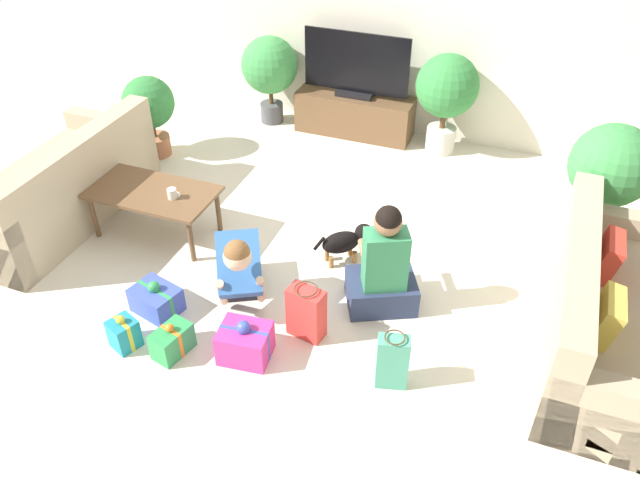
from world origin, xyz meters
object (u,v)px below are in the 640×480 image
(tv, at_px, (356,68))
(gift_box_d, at_px, (172,341))
(potted_plant_corner_right, at_px, (610,171))
(gift_bag_b, at_px, (306,312))
(potted_plant_corner_left, at_px, (149,108))
(gift_box_a, at_px, (245,342))
(tv_console, at_px, (354,115))
(potted_plant_back_right, at_px, (447,91))
(coffee_table, at_px, (153,195))
(dog, at_px, (348,240))
(sofa_left, at_px, (57,190))
(gift_box_c, at_px, (156,299))
(gift_bag_a, at_px, (392,361))
(mug, at_px, (172,194))
(potted_plant_back_left, at_px, (270,68))
(gift_box_b, at_px, (124,333))
(sofa_right, at_px, (613,319))
(person_kneeling, at_px, (240,266))
(person_sitting, at_px, (383,270))

(tv, xyz_separation_m, gift_box_d, (-0.13, -3.68, -0.67))
(potted_plant_corner_right, xyz_separation_m, gift_bag_b, (-1.91, -1.97, -0.50))
(potted_plant_corner_left, xyz_separation_m, gift_box_a, (2.22, -2.29, -0.41))
(tv_console, relative_size, potted_plant_corner_left, 1.51)
(tv_console, bearing_deg, potted_plant_back_right, -2.84)
(coffee_table, relative_size, dog, 2.51)
(gift_bag_b, bearing_deg, sofa_left, 167.50)
(potted_plant_back_right, bearing_deg, gift_box_c, -114.36)
(gift_bag_a, relative_size, mug, 3.74)
(tv_console, height_order, potted_plant_corner_left, potted_plant_corner_left)
(potted_plant_back_left, relative_size, gift_box_c, 2.50)
(coffee_table, distance_m, gift_box_a, 1.77)
(tv, height_order, potted_plant_corner_left, tv)
(gift_box_b, height_order, gift_bag_a, gift_bag_a)
(gift_box_d, relative_size, mug, 2.70)
(sofa_right, bearing_deg, gift_box_c, 103.94)
(person_kneeling, xyz_separation_m, gift_bag_b, (0.61, -0.16, -0.13))
(coffee_table, height_order, tv_console, tv_console)
(tv_console, distance_m, gift_box_a, 3.54)
(person_sitting, bearing_deg, tv_console, -93.26)
(gift_box_b, bearing_deg, potted_plant_corner_right, 39.44)
(gift_bag_a, bearing_deg, potted_plant_corner_right, 61.31)
(potted_plant_back_left, height_order, mug, potted_plant_back_left)
(tv, height_order, gift_box_a, tv)
(gift_box_b, height_order, gift_bag_b, gift_bag_b)
(coffee_table, relative_size, potted_plant_corner_right, 0.99)
(potted_plant_back_left, bearing_deg, tv, 2.84)
(sofa_right, distance_m, potted_plant_back_right, 3.06)
(potted_plant_back_right, height_order, dog, potted_plant_back_right)
(mug, bearing_deg, coffee_table, 171.43)
(sofa_right, xyz_separation_m, tv_console, (-2.75, 2.54, -0.06))
(person_sitting, bearing_deg, gift_box_c, -3.11)
(tv_console, height_order, potted_plant_back_right, potted_plant_back_right)
(tv_console, height_order, mug, mug)
(sofa_right, height_order, gift_bag_a, sofa_right)
(mug, bearing_deg, gift_box_a, -41.28)
(gift_box_d, bearing_deg, dog, 60.59)
(gift_box_d, bearing_deg, person_kneeling, 72.36)
(potted_plant_corner_left, xyz_separation_m, potted_plant_back_left, (0.84, 1.18, 0.11))
(mug, bearing_deg, gift_bag_a, -22.12)
(person_sitting, bearing_deg, potted_plant_back_left, -76.90)
(coffee_table, bearing_deg, sofa_right, -1.09)
(sofa_left, distance_m, gift_box_b, 1.92)
(mug, bearing_deg, person_sitting, -4.93)
(tv, relative_size, gift_box_a, 3.07)
(gift_box_c, height_order, gift_bag_b, gift_bag_b)
(potted_plant_back_right, distance_m, potted_plant_corner_right, 1.97)
(potted_plant_back_right, bearing_deg, dog, -98.48)
(tv_console, xyz_separation_m, mug, (-0.79, -2.51, 0.26))
(sofa_left, distance_m, dog, 2.70)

